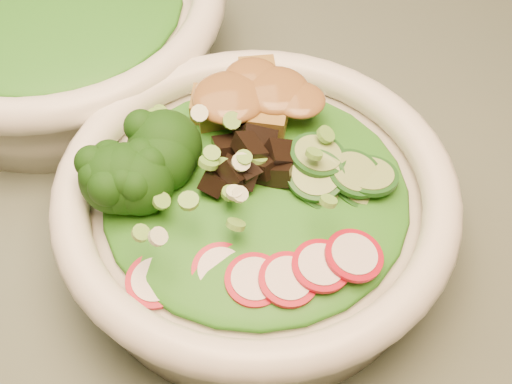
{
  "coord_description": "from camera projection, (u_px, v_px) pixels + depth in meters",
  "views": [
    {
      "loc": [
        -0.19,
        -0.38,
        1.19
      ],
      "look_at": [
        -0.18,
        -0.08,
        0.81
      ],
      "focal_mm": 50.0,
      "sensor_mm": 36.0,
      "label": 1
    }
  ],
  "objects": [
    {
      "name": "dining_table",
      "position": [
        443.0,
        238.0,
        0.67
      ],
      "size": [
        1.2,
        0.8,
        0.75
      ],
      "color": "black",
      "rests_on": "ground"
    },
    {
      "name": "scallion_garnish",
      "position": [
        256.0,
        167.0,
        0.46
      ],
      "size": [
        0.2,
        0.2,
        0.02
      ],
      "primitive_type": null,
      "color": "#65A439",
      "rests_on": "salad_bowl"
    },
    {
      "name": "side_bowl",
      "position": [
        54.0,
        24.0,
        0.62
      ],
      "size": [
        0.3,
        0.3,
        0.08
      ],
      "rotation": [
        0.0,
        0.0,
        0.19
      ],
      "color": "silver",
      "rests_on": "dining_table"
    },
    {
      "name": "tofu_cubes",
      "position": [
        250.0,
        110.0,
        0.51
      ],
      "size": [
        0.11,
        0.09,
        0.04
      ],
      "primitive_type": null,
      "rotation": [
        0.0,
        0.0,
        0.35
      ],
      "color": "olive",
      "rests_on": "salad_bowl"
    },
    {
      "name": "peanut_sauce",
      "position": [
        250.0,
        97.0,
        0.5
      ],
      "size": [
        0.07,
        0.06,
        0.02
      ],
      "primitive_type": "ellipsoid",
      "color": "brown",
      "rests_on": "tofu_cubes"
    },
    {
      "name": "cucumber_slices",
      "position": [
        356.0,
        174.0,
        0.47
      ],
      "size": [
        0.09,
        0.09,
        0.04
      ],
      "primitive_type": null,
      "rotation": [
        0.0,
        0.0,
        0.35
      ],
      "color": "#8AA65C",
      "rests_on": "salad_bowl"
    },
    {
      "name": "radish_slices",
      "position": [
        271.0,
        273.0,
        0.44
      ],
      "size": [
        0.12,
        0.08,
        0.02
      ],
      "primitive_type": null,
      "rotation": [
        0.0,
        0.0,
        0.35
      ],
      "color": "#A40C1E",
      "rests_on": "salad_bowl"
    },
    {
      "name": "salad_bowl",
      "position": [
        256.0,
        210.0,
        0.5
      ],
      "size": [
        0.28,
        0.28,
        0.07
      ],
      "rotation": [
        0.0,
        0.0,
        0.35
      ],
      "color": "silver",
      "rests_on": "dining_table"
    },
    {
      "name": "side_lettuce",
      "position": [
        48.0,
        3.0,
        0.6
      ],
      "size": [
        0.2,
        0.2,
        0.02
      ],
      "primitive_type": "ellipsoid",
      "color": "#1A6916",
      "rests_on": "side_bowl"
    },
    {
      "name": "mushroom_heap",
      "position": [
        254.0,
        163.0,
        0.48
      ],
      "size": [
        0.09,
        0.09,
        0.04
      ],
      "primitive_type": null,
      "rotation": [
        0.0,
        0.0,
        0.35
      ],
      "color": "black",
      "rests_on": "salad_bowl"
    },
    {
      "name": "broccoli_florets",
      "position": [
        159.0,
        185.0,
        0.46
      ],
      "size": [
        0.1,
        0.1,
        0.04
      ],
      "primitive_type": null,
      "rotation": [
        0.0,
        0.0,
        0.35
      ],
      "color": "black",
      "rests_on": "salad_bowl"
    },
    {
      "name": "lettuce_bed",
      "position": [
        256.0,
        191.0,
        0.48
      ],
      "size": [
        0.21,
        0.21,
        0.02
      ],
      "primitive_type": "ellipsoid",
      "color": "#1A6916",
      "rests_on": "salad_bowl"
    }
  ]
}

